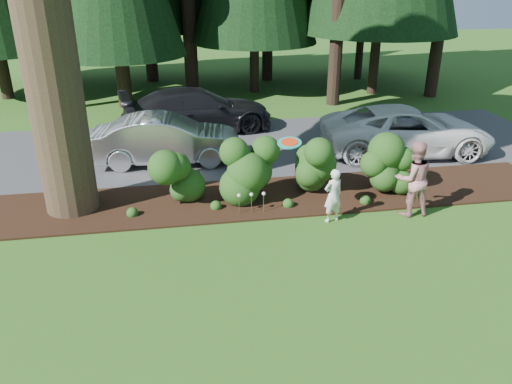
{
  "coord_description": "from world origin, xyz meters",
  "views": [
    {
      "loc": [
        -2.02,
        -8.33,
        5.42
      ],
      "look_at": [
        -0.46,
        0.8,
        1.3
      ],
      "focal_mm": 35.0,
      "sensor_mm": 36.0,
      "label": 1
    }
  ],
  "objects": [
    {
      "name": "car_white_suv",
      "position": [
        5.27,
        5.92,
        0.78
      ],
      "size": [
        5.59,
        2.97,
        1.5
      ],
      "primitive_type": "imported",
      "rotation": [
        0.0,
        0.0,
        1.48
      ],
      "color": "white",
      "rests_on": "driveway"
    },
    {
      "name": "adult",
      "position": [
        3.47,
        1.77,
        0.92
      ],
      "size": [
        0.9,
        0.71,
        1.84
      ],
      "primitive_type": "imported",
      "rotation": [
        0.0,
        0.0,
        3.13
      ],
      "color": "maroon",
      "rests_on": "ground"
    },
    {
      "name": "car_silver_wagon",
      "position": [
        -2.25,
        6.3,
        0.76
      ],
      "size": [
        4.5,
        1.8,
        1.46
      ],
      "primitive_type": "imported",
      "rotation": [
        0.0,
        0.0,
        1.51
      ],
      "color": "silver",
      "rests_on": "driveway"
    },
    {
      "name": "lily_cluster",
      "position": [
        -0.3,
        2.4,
        0.5
      ],
      "size": [
        0.69,
        0.09,
        0.57
      ],
      "color": "#234C17",
      "rests_on": "ground"
    },
    {
      "name": "child",
      "position": [
        1.51,
        1.73,
        0.65
      ],
      "size": [
        0.55,
        0.44,
        1.31
      ],
      "primitive_type": "imported",
      "rotation": [
        0.0,
        0.0,
        3.44
      ],
      "color": "silver",
      "rests_on": "ground"
    },
    {
      "name": "ground",
      "position": [
        0.0,
        0.0,
        0.0
      ],
      "size": [
        80.0,
        80.0,
        0.0
      ],
      "primitive_type": "plane",
      "color": "#375B1A",
      "rests_on": "ground"
    },
    {
      "name": "frisbee",
      "position": [
        0.44,
        1.75,
        1.99
      ],
      "size": [
        0.54,
        0.53,
        0.16
      ],
      "color": "teal",
      "rests_on": "ground"
    },
    {
      "name": "shrub_row",
      "position": [
        0.77,
        3.14,
        0.81
      ],
      "size": [
        6.53,
        1.6,
        1.61
      ],
      "color": "#234C17",
      "rests_on": "ground"
    },
    {
      "name": "mulch_bed",
      "position": [
        0.0,
        3.25,
        0.03
      ],
      "size": [
        16.0,
        2.5,
        0.05
      ],
      "primitive_type": "cube",
      "color": "black",
      "rests_on": "ground"
    },
    {
      "name": "car_dark_suv",
      "position": [
        -1.14,
        9.39,
        0.81
      ],
      "size": [
        5.67,
        2.99,
        1.57
      ],
      "primitive_type": "imported",
      "rotation": [
        0.0,
        0.0,
        1.72
      ],
      "color": "black",
      "rests_on": "driveway"
    },
    {
      "name": "driveway",
      "position": [
        0.0,
        7.5,
        0.01
      ],
      "size": [
        22.0,
        6.0,
        0.03
      ],
      "primitive_type": "cube",
      "color": "#38383A",
      "rests_on": "ground"
    }
  ]
}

